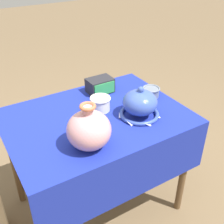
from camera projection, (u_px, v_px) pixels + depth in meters
ground_plane at (99, 203)px, 2.00m from camera, size 14.00×14.00×0.00m
display_table at (98, 130)px, 1.64m from camera, size 1.03×0.76×0.74m
vase_tall_bulbous at (89, 130)px, 1.32m from camera, size 0.21×0.21×0.24m
vase_dome_bell at (140, 104)px, 1.57m from camera, size 0.24×0.24×0.19m
mosaic_tile_box at (100, 85)px, 1.83m from camera, size 0.17×0.12×0.09m
cup_wide_slate at (151, 92)px, 1.79m from camera, size 0.11×0.11×0.06m
cup_wide_ivory at (100, 103)px, 1.64m from camera, size 0.12×0.12×0.08m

